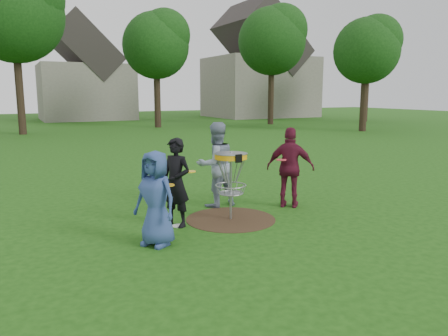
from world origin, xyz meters
name	(u,v)px	position (x,y,z in m)	size (l,w,h in m)	color
ground	(231,219)	(0.00, 0.00, 0.00)	(100.00, 100.00, 0.00)	#19470F
dirt_patch	(231,219)	(0.00, 0.00, 0.00)	(1.80, 1.80, 0.01)	#47331E
player_blue	(156,199)	(-1.79, -0.76, 0.80)	(0.78, 0.51, 1.59)	#2F4682
player_black	(176,183)	(-1.12, 0.08, 0.84)	(0.62, 0.40, 1.69)	black
player_grey	(216,165)	(0.19, 1.08, 0.94)	(0.91, 0.71, 1.88)	gray
player_maroon	(290,168)	(1.62, 0.27, 0.89)	(1.04, 0.43, 1.77)	maroon
disc_on_grass	(178,226)	(-1.12, 0.03, 0.01)	(0.22, 0.22, 0.02)	silver
disc_golf_basket	(231,169)	(0.00, 0.00, 1.02)	(0.66, 0.67, 1.38)	#9EA0A5
held_discs	(218,167)	(-0.22, 0.11, 1.06)	(3.09, 1.68, 0.20)	gold
tree_row	(79,30)	(0.44, 20.67, 6.21)	(51.20, 17.42, 9.90)	#38281C
house_row	(109,74)	(4.78, 33.07, 4.14)	(44.50, 10.65, 11.62)	gray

